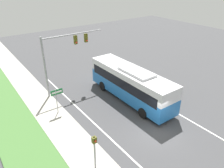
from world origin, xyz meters
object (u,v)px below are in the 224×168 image
(bus, at_px, (131,82))
(street_sign, at_px, (57,97))
(pedestrian_signal, at_px, (95,147))
(signal_gantry, at_px, (63,51))

(bus, height_order, street_sign, bus)
(bus, relative_size, pedestrian_signal, 3.91)
(signal_gantry, height_order, street_sign, signal_gantry)
(bus, xyz_separation_m, pedestrian_signal, (-7.86, -5.70, -0.05))
(signal_gantry, relative_size, street_sign, 2.69)
(pedestrian_signal, height_order, street_sign, pedestrian_signal)
(bus, distance_m, signal_gantry, 7.62)
(pedestrian_signal, bearing_deg, bus, 35.96)
(signal_gantry, xyz_separation_m, street_sign, (-2.49, -3.41, -2.89))
(pedestrian_signal, relative_size, street_sign, 1.06)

